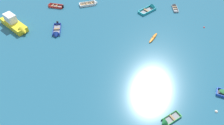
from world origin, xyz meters
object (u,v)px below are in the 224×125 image
mooring_buoy_trailing (204,27)px  motor_launch_yellow_midfield_left (15,24)px  rowboat_white_cluster_outer (92,3)px  rowboat_green_back_row_center (166,121)px  rowboat_grey_center (174,6)px  rowboat_turquoise_cluster_inner (151,8)px  rowboat_deep_blue_near_camera (56,33)px  mooring_buoy_between_boats_right (216,112)px  kayak_orange_back_row_right (153,38)px  rowboat_red_foreground_center (53,6)px

mooring_buoy_trailing → motor_launch_yellow_midfield_left: bearing=176.5°
rowboat_white_cluster_outer → mooring_buoy_trailing: size_ratio=12.95×
rowboat_green_back_row_center → rowboat_grey_center: bearing=73.3°
rowboat_turquoise_cluster_inner → rowboat_deep_blue_near_camera: size_ratio=1.02×
rowboat_green_back_row_center → rowboat_deep_blue_near_camera: bearing=129.6°
rowboat_grey_center → rowboat_deep_blue_near_camera: (-21.92, -7.07, 0.06)m
motor_launch_yellow_midfield_left → mooring_buoy_trailing: size_ratio=20.44×
motor_launch_yellow_midfield_left → mooring_buoy_between_boats_right: 33.77m
rowboat_grey_center → rowboat_green_back_row_center: bearing=-106.7°
kayak_orange_back_row_right → mooring_buoy_between_boats_right: bearing=-71.1°
rowboat_turquoise_cluster_inner → rowboat_red_foreground_center: (-19.05, 2.20, -0.02)m
rowboat_green_back_row_center → rowboat_red_foreground_center: (-16.29, 26.39, 0.06)m
rowboat_white_cluster_outer → rowboat_turquoise_cluster_inner: bearing=-12.6°
rowboat_grey_center → rowboat_white_cluster_outer: (-15.90, 2.08, 0.06)m
rowboat_grey_center → rowboat_green_back_row_center: 25.72m
rowboat_white_cluster_outer → mooring_buoy_between_boats_right: 29.70m
rowboat_green_back_row_center → rowboat_white_cluster_outer: bearing=107.7°
rowboat_turquoise_cluster_inner → mooring_buoy_trailing: 10.37m
rowboat_grey_center → kayak_orange_back_row_right: rowboat_grey_center is taller
rowboat_turquoise_cluster_inner → mooring_buoy_between_boats_right: bearing=-81.3°
rowboat_grey_center → rowboat_red_foreground_center: bearing=175.8°
mooring_buoy_between_boats_right → rowboat_grey_center: bearing=87.4°
motor_launch_yellow_midfield_left → mooring_buoy_between_boats_right: motor_launch_yellow_midfield_left is taller
rowboat_turquoise_cluster_inner → mooring_buoy_trailing: (8.12, -6.46, -0.19)m
rowboat_turquoise_cluster_inner → kayak_orange_back_row_right: 8.99m
rowboat_turquoise_cluster_inner → kayak_orange_back_row_right: rowboat_turquoise_cluster_inner is taller
rowboat_green_back_row_center → kayak_orange_back_row_right: (1.42, 15.30, 0.02)m
mooring_buoy_trailing → mooring_buoy_between_boats_right: bearing=-105.2°
rowboat_white_cluster_outer → rowboat_green_back_row_center: bearing=-72.3°
mooring_buoy_between_boats_right → mooring_buoy_trailing: bearing=74.8°
rowboat_grey_center → rowboat_red_foreground_center: 23.73m
kayak_orange_back_row_right → motor_launch_yellow_midfield_left: bearing=169.2°
rowboat_grey_center → rowboat_white_cluster_outer: bearing=172.5°
rowboat_white_cluster_outer → mooring_buoy_trailing: rowboat_white_cluster_outer is taller
kayak_orange_back_row_right → mooring_buoy_between_boats_right: size_ratio=7.00×
rowboat_red_foreground_center → rowboat_grey_center: bearing=-4.2°
rowboat_red_foreground_center → mooring_buoy_trailing: 28.51m
rowboat_grey_center → mooring_buoy_trailing: rowboat_grey_center is taller
rowboat_red_foreground_center → mooring_buoy_trailing: bearing=-17.7°
rowboat_grey_center → rowboat_red_foreground_center: (-23.67, 1.75, 0.04)m
rowboat_white_cluster_outer → mooring_buoy_between_boats_right: (14.84, -25.73, -0.19)m
rowboat_green_back_row_center → rowboat_red_foreground_center: rowboat_red_foreground_center is taller
motor_launch_yellow_midfield_left → rowboat_white_cluster_outer: size_ratio=1.58×
motor_launch_yellow_midfield_left → rowboat_red_foreground_center: motor_launch_yellow_midfield_left is taller
rowboat_grey_center → rowboat_red_foreground_center: rowboat_red_foreground_center is taller
rowboat_grey_center → motor_launch_yellow_midfield_left: motor_launch_yellow_midfield_left is taller
rowboat_grey_center → motor_launch_yellow_midfield_left: (-29.15, -4.93, 0.59)m
rowboat_red_foreground_center → mooring_buoy_between_boats_right: size_ratio=8.72×
motor_launch_yellow_midfield_left → rowboat_turquoise_cluster_inner: motor_launch_yellow_midfield_left is taller
rowboat_deep_blue_near_camera → mooring_buoy_trailing: bearing=0.4°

